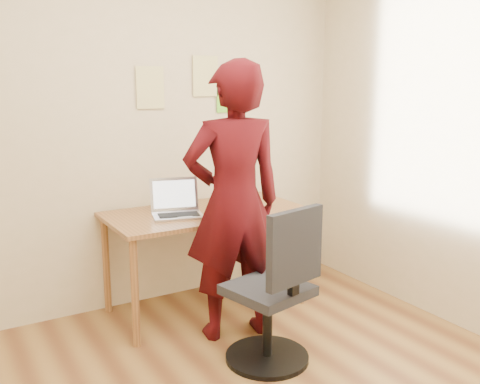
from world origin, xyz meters
TOP-DOWN VIEW (x-y plane):
  - room at (0.00, 0.00)m, footprint 3.58×3.58m
  - desk at (0.40, 1.38)m, footprint 1.40×0.70m
  - laptop at (0.17, 1.37)m, footprint 0.40×0.38m
  - paper_sheet at (0.71, 1.35)m, footprint 0.19×0.27m
  - phone at (0.65, 1.19)m, footprint 0.07×0.13m
  - wall_note_left at (0.16, 1.74)m, footprint 0.21×0.00m
  - wall_note_mid at (0.60, 1.74)m, footprint 0.21×0.00m
  - wall_note_right at (0.79, 1.74)m, footprint 0.18×0.00m
  - office_chair at (0.38, 0.46)m, footprint 0.51×0.52m
  - person at (0.37, 0.92)m, footprint 0.72×0.54m

SIDE VIEW (x-z plane):
  - office_chair at x=0.38m, z-range -0.07..0.90m
  - desk at x=0.40m, z-range 0.28..1.02m
  - paper_sheet at x=0.71m, z-range 0.74..0.74m
  - phone at x=0.65m, z-range 0.74..0.75m
  - laptop at x=0.17m, z-range 0.67..0.91m
  - person at x=0.37m, z-range 0.00..1.78m
  - room at x=0.00m, z-range -0.04..2.74m
  - wall_note_right at x=0.79m, z-range 1.41..1.65m
  - wall_note_left at x=0.16m, z-range 1.45..1.75m
  - wall_note_mid at x=0.60m, z-range 1.53..1.83m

